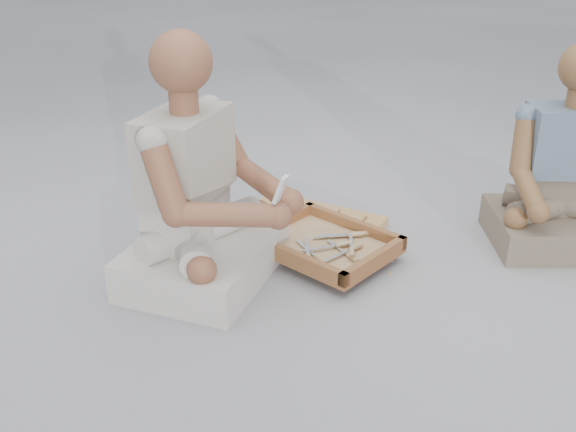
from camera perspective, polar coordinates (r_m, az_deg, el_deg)
The scene contains 25 objects.
ground at distance 2.42m, azimuth -0.23°, elevation -8.24°, with size 60.00×60.00×0.00m, color #A4A4AA.
carved_panel at distance 3.00m, azimuth 1.76°, elevation -0.74°, with size 0.64×0.43×0.04m, color #AB8642.
tool_tray at distance 2.72m, azimuth 3.28°, elevation -2.54°, with size 0.62×0.53×0.07m.
chisel_0 at distance 2.78m, azimuth 5.58°, elevation -1.70°, with size 0.19×0.15×0.02m.
chisel_1 at distance 2.59m, azimuth 1.79°, elevation -3.63°, with size 0.13×0.20×0.02m.
chisel_2 at distance 2.69m, azimuth 4.53°, elevation -2.58°, with size 0.16×0.18×0.02m.
chisel_3 at distance 2.67m, azimuth 5.70°, elevation -2.94°, with size 0.09×0.21×0.02m.
chisel_4 at distance 2.61m, azimuth 2.60°, elevation -3.69°, with size 0.20×0.13×0.02m.
chisel_5 at distance 2.62m, azimuth 5.50°, elevation -3.56°, with size 0.20×0.12×0.02m.
chisel_6 at distance 2.64m, azimuth 5.69°, elevation -3.08°, with size 0.12×0.20×0.02m.
chisel_7 at distance 2.80m, azimuth 6.01°, elevation -1.60°, with size 0.19×0.14×0.02m.
wood_chip_0 at distance 2.96m, azimuth 9.87°, elevation -1.85°, with size 0.02×0.01×0.00m, color tan.
wood_chip_1 at distance 2.76m, azimuth 5.94°, elevation -3.73°, with size 0.02×0.01×0.00m, color tan.
wood_chip_2 at distance 2.75m, azimuth 8.15°, elevation -3.95°, with size 0.02×0.01×0.00m, color tan.
wood_chip_3 at distance 2.63m, azimuth -3.92°, elevation -5.21°, with size 0.02×0.01×0.00m, color tan.
wood_chip_4 at distance 3.07m, azimuth 2.68°, elevation -0.48°, with size 0.02×0.01×0.00m, color tan.
wood_chip_5 at distance 2.66m, azimuth 9.04°, elevation -5.13°, with size 0.02×0.01×0.00m, color tan.
wood_chip_6 at distance 2.98m, azimuth 4.43°, elevation -1.41°, with size 0.02×0.01×0.00m, color tan.
wood_chip_7 at distance 2.77m, azimuth 2.50°, elevation -3.53°, with size 0.02×0.01×0.00m, color tan.
wood_chip_8 at distance 2.75m, azimuth 5.59°, elevation -3.89°, with size 0.02×0.01×0.00m, color tan.
wood_chip_9 at distance 2.77m, azimuth -0.94°, elevation -3.44°, with size 0.02×0.01×0.00m, color tan.
wood_chip_10 at distance 2.76m, azimuth 9.10°, elevation -3.94°, with size 0.02×0.01×0.00m, color tan.
craftsman at distance 2.49m, azimuth -7.87°, elevation 1.32°, with size 0.70×0.70×0.98m.
companion at distance 3.01m, azimuth 23.41°, elevation 2.85°, with size 0.71×0.67×0.88m.
mobile_phone at distance 2.25m, azimuth -0.68°, elevation 2.39°, with size 0.06×0.05×0.11m.
Camera 1 is at (1.02, -1.74, 1.34)m, focal length 40.00 mm.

